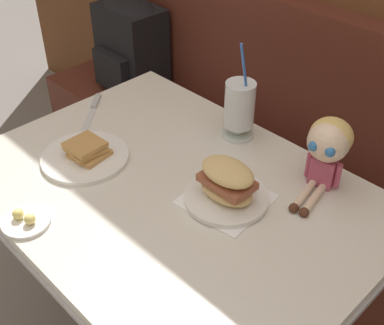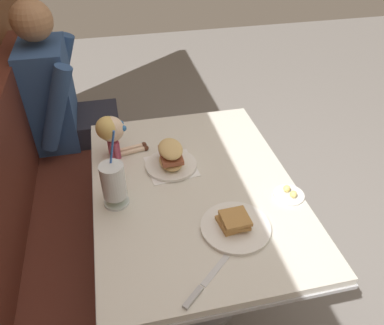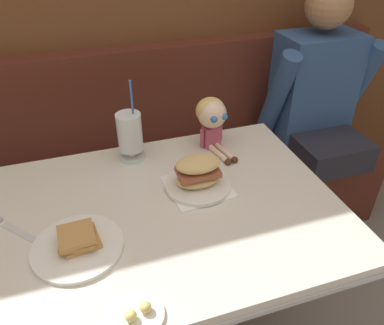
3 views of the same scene
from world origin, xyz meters
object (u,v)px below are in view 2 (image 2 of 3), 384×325
Objects in this scene: toast_plate at (235,225)px; seated_doll at (111,131)px; butter_saucer at (289,194)px; sandwich_plate at (171,158)px; milkshake_glass at (114,183)px; diner_patron at (58,94)px; butter_knife at (199,289)px.

seated_doll reaches higher than toast_plate.
sandwich_plate is at bearing 55.54° from butter_saucer.
milkshake_glass is 0.39× the size of diner_patron.
butter_knife is at bearing -161.00° from diner_patron.
toast_plate is 1.14× the size of sandwich_plate.
toast_plate is 0.47m from milkshake_glass.
diner_patron reaches higher than toast_plate.
butter_saucer is (-0.28, -0.41, -0.04)m from sandwich_plate.
butter_knife is at bearing -153.67° from milkshake_glass.
seated_doll is at bearing 15.34° from butter_knife.
toast_plate is 0.43m from sandwich_plate.
diner_patron is at bearing 29.20° from toast_plate.
toast_plate is at bearing -39.95° from butter_knife.
diner_patron is (0.80, 0.51, -0.04)m from sandwich_plate.
toast_plate reaches higher than butter_saucer.
butter_knife is 1.50m from diner_patron.
seated_doll reaches higher than butter_knife.
butter_knife is (-0.44, -0.22, -0.09)m from milkshake_glass.
seated_doll is (0.75, 0.21, 0.12)m from butter_knife.
butter_saucer is at bearing -99.42° from milkshake_glass.
sandwich_plate is at bearing -54.15° from milkshake_glass.
diner_patron reaches higher than sandwich_plate.
butter_saucer reaches higher than butter_knife.
seated_doll is at bearing 57.06° from butter_saucer.
diner_patron reaches higher than milkshake_glass.
sandwich_plate is 0.97× the size of seated_doll.
toast_plate is at bearing -143.95° from seated_doll.
diner_patron is at bearing 22.94° from seated_doll.
butter_saucer is (0.12, -0.26, -0.01)m from toast_plate.
butter_knife is (-0.33, 0.44, -0.00)m from butter_saucer.
sandwich_plate reaches higher than toast_plate.
sandwich_plate reaches higher than butter_knife.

